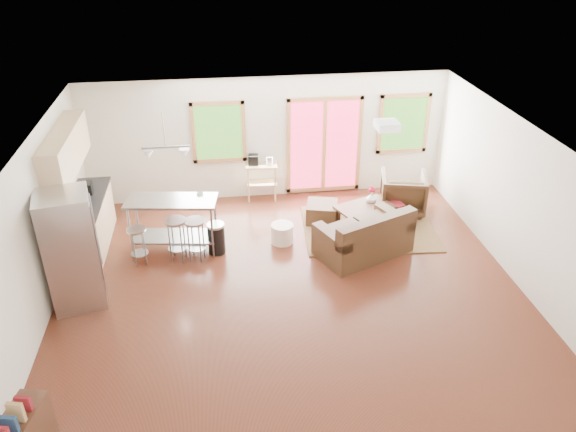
{
  "coord_description": "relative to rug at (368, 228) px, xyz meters",
  "views": [
    {
      "loc": [
        -1.05,
        -7.45,
        5.49
      ],
      "look_at": [
        0.0,
        0.3,
        1.2
      ],
      "focal_mm": 35.0,
      "sensor_mm": 36.0,
      "label": 1
    }
  ],
  "objects": [
    {
      "name": "front_wall",
      "position": [
        -1.78,
        -5.27,
        1.29
      ],
      "size": [
        7.5,
        0.02,
        2.6
      ],
      "primitive_type": "cube",
      "color": "silver",
      "rests_on": "ground"
    },
    {
      "name": "floor",
      "position": [
        -1.78,
        -1.76,
        -0.02
      ],
      "size": [
        7.5,
        7.0,
        0.02
      ],
      "primitive_type": "cube",
      "color": "#3B190F",
      "rests_on": "ground"
    },
    {
      "name": "window_right",
      "position": [
        1.12,
        1.7,
        1.49
      ],
      "size": [
        1.1,
        0.05,
        1.3
      ],
      "color": "#2F5A1D",
      "rests_on": "back_wall"
    },
    {
      "name": "pendant_light",
      "position": [
        -3.68,
        -0.26,
        1.89
      ],
      "size": [
        0.8,
        0.18,
        0.79
      ],
      "color": "gray",
      "rests_on": "ceiling"
    },
    {
      "name": "island",
      "position": [
        -3.69,
        -0.25,
        0.68
      ],
      "size": [
        1.67,
        0.85,
        1.01
      ],
      "rotation": [
        0.0,
        0.0,
        -0.14
      ],
      "color": "#B7BABC",
      "rests_on": "floor"
    },
    {
      "name": "bar_stool_a",
      "position": [
        -4.29,
        -0.66,
        0.51
      ],
      "size": [
        0.41,
        0.41,
        0.7
      ],
      "rotation": [
        0.0,
        0.0,
        0.29
      ],
      "color": "#B7BABC",
      "rests_on": "floor"
    },
    {
      "name": "ceiling_flush",
      "position": [
        -0.18,
        -1.16,
        2.52
      ],
      "size": [
        0.35,
        0.35,
        0.12
      ],
      "primitive_type": "cube",
      "color": "white",
      "rests_on": "ceiling"
    },
    {
      "name": "bar_stool_c",
      "position": [
        -3.3,
        -0.65,
        0.57
      ],
      "size": [
        0.46,
        0.46,
        0.78
      ],
      "rotation": [
        0.0,
        0.0,
        -0.3
      ],
      "color": "#B7BABC",
      "rests_on": "floor"
    },
    {
      "name": "cabinets",
      "position": [
        -5.27,
        -0.06,
        0.92
      ],
      "size": [
        0.64,
        2.24,
        2.3
      ],
      "color": "#D3B080",
      "rests_on": "floor"
    },
    {
      "name": "book",
      "position": [
        0.5,
        0.14,
        0.53
      ],
      "size": [
        0.22,
        0.08,
        0.29
      ],
      "primitive_type": "imported",
      "rotation": [
        0.0,
        0.0,
        0.27
      ],
      "color": "maroon",
      "rests_on": "coffee_table"
    },
    {
      "name": "bar_stool_b",
      "position": [
        -3.63,
        -0.62,
        0.59
      ],
      "size": [
        0.45,
        0.45,
        0.8
      ],
      "rotation": [
        0.0,
        0.0,
        -0.21
      ],
      "color": "#B7BABC",
      "rests_on": "floor"
    },
    {
      "name": "rug",
      "position": [
        0.0,
        0.0,
        0.0
      ],
      "size": [
        2.65,
        2.11,
        0.03
      ],
      "primitive_type": "cube",
      "rotation": [
        0.0,
        0.0,
        -0.07
      ],
      "color": "#456036",
      "rests_on": "floor"
    },
    {
      "name": "refrigerator",
      "position": [
        -5.11,
        -1.63,
        0.93
      ],
      "size": [
        0.89,
        0.88,
        1.89
      ],
      "rotation": [
        0.0,
        0.0,
        0.21
      ],
      "color": "#B7BABC",
      "rests_on": "floor"
    },
    {
      "name": "coffee_table",
      "position": [
        -0.06,
        0.11,
        0.36
      ],
      "size": [
        1.25,
        1.02,
        0.44
      ],
      "rotation": [
        0.0,
        0.0,
        0.39
      ],
      "color": "#3B2316",
      "rests_on": "floor"
    },
    {
      "name": "ceiling",
      "position": [
        -1.78,
        -1.76,
        2.6
      ],
      "size": [
        7.5,
        7.0,
        0.02
      ],
      "primitive_type": "cube",
      "color": "white",
      "rests_on": "ground"
    },
    {
      "name": "pouf",
      "position": [
        -1.74,
        -0.27,
        0.17
      ],
      "size": [
        0.5,
        0.5,
        0.37
      ],
      "primitive_type": "cylinder",
      "rotation": [
        0.0,
        0.0,
        0.21
      ],
      "color": "white",
      "rests_on": "floor"
    },
    {
      "name": "back_wall",
      "position": [
        -1.78,
        1.75,
        1.29
      ],
      "size": [
        7.5,
        0.02,
        2.6
      ],
      "primitive_type": "cube",
      "color": "silver",
      "rests_on": "ground"
    },
    {
      "name": "trash_can",
      "position": [
        -2.95,
        -0.46,
        0.28
      ],
      "size": [
        0.41,
        0.41,
        0.58
      ],
      "rotation": [
        0.0,
        0.0,
        0.37
      ],
      "color": "black",
      "rests_on": "floor"
    },
    {
      "name": "vase",
      "position": [
        0.11,
        0.31,
        0.51
      ],
      "size": [
        0.23,
        0.23,
        0.34
      ],
      "rotation": [
        0.0,
        0.0,
        -0.14
      ],
      "color": "silver",
      "rests_on": "coffee_table"
    },
    {
      "name": "ottoman",
      "position": [
        -0.85,
        0.42,
        0.18
      ],
      "size": [
        0.72,
        0.72,
        0.39
      ],
      "primitive_type": "cube",
      "rotation": [
        0.0,
        0.0,
        -0.25
      ],
      "color": "#322113",
      "rests_on": "floor"
    },
    {
      "name": "armchair",
      "position": [
        0.86,
        0.63,
        0.44
      ],
      "size": [
        1.05,
        1.01,
        0.9
      ],
      "primitive_type": "imported",
      "rotation": [
        0.0,
        0.0,
        2.9
      ],
      "color": "#322113",
      "rests_on": "floor"
    },
    {
      "name": "kitchen_cart",
      "position": [
        -1.95,
        1.59,
        0.67
      ],
      "size": [
        0.69,
        0.48,
        1.0
      ],
      "rotation": [
        0.0,
        0.0,
        -0.09
      ],
      "color": "#D3B080",
      "rests_on": "floor"
    },
    {
      "name": "french_doors",
      "position": [
        -0.58,
        1.7,
        1.09
      ],
      "size": [
        1.6,
        0.05,
        2.1
      ],
      "color": "#BA2444",
      "rests_on": "back_wall"
    },
    {
      "name": "window_left",
      "position": [
        -2.78,
        1.7,
        1.49
      ],
      "size": [
        1.1,
        0.05,
        1.3
      ],
      "color": "#2F5A1D",
      "rests_on": "back_wall"
    },
    {
      "name": "left_wall",
      "position": [
        -5.54,
        -1.76,
        1.29
      ],
      "size": [
        0.02,
        7.0,
        2.6
      ],
      "primitive_type": "cube",
      "color": "silver",
      "rests_on": "ground"
    },
    {
      "name": "loveseat",
      "position": [
        -0.32,
        -0.88,
        0.33
      ],
      "size": [
        1.86,
        1.49,
        0.87
      ],
      "rotation": [
        0.0,
        0.0,
        0.41
      ],
      "color": "#322113",
      "rests_on": "floor"
    },
    {
      "name": "right_wall",
      "position": [
        1.98,
        -1.76,
        1.29
      ],
      "size": [
        0.02,
        7.0,
        2.6
      ],
      "primitive_type": "cube",
      "color": "silver",
      "rests_on": "ground"
    },
    {
      "name": "cup",
      "position": [
        -3.19,
        -0.1,
        1.0
      ],
      "size": [
        0.13,
        0.1,
        0.12
      ],
      "primitive_type": "imported",
      "rotation": [
        0.0,
        0.0,
        -0.08
      ],
      "color": "white",
      "rests_on": "island"
    }
  ]
}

